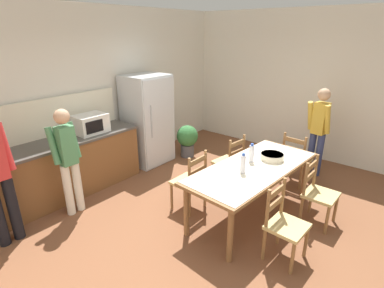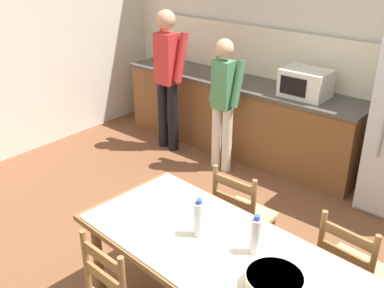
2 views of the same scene
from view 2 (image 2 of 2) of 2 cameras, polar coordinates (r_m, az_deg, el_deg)
name	(u,v)px [view 2 (image 2 of 2)]	position (r m, az deg, el deg)	size (l,w,h in m)	color
ground_plane	(199,283)	(3.76, 0.88, -17.24)	(8.32, 8.32, 0.00)	brown
wall_back	(357,45)	(5.24, 20.18, 11.71)	(6.52, 0.12, 2.90)	silver
kitchen_counter	(238,115)	(5.68, 5.84, 3.62)	(3.19, 0.66, 0.92)	brown
counter_splashback	(255,51)	(5.70, 8.01, 11.58)	(3.15, 0.03, 0.60)	#EFE8CB
microwave	(306,83)	(5.05, 14.24, 7.51)	(0.50, 0.39, 0.30)	white
dining_table	(229,263)	(2.89, 4.78, -14.80)	(2.16, 1.03, 0.76)	brown
bottle_near_centre	(199,219)	(2.90, 0.88, -9.46)	(0.07, 0.07, 0.27)	silver
bottle_off_centre	(256,236)	(2.79, 8.11, -11.45)	(0.07, 0.07, 0.27)	silver
serving_bowl	(274,281)	(2.61, 10.41, -16.77)	(0.32, 0.32, 0.09)	beige
chair_side_far_right	(350,272)	(3.37, 19.45, -15.06)	(0.46, 0.44, 0.91)	olive
chair_side_far_left	(242,217)	(3.73, 6.33, -9.17)	(0.42, 0.40, 0.91)	olive
person_at_sink	(167,74)	(5.54, -3.13, 8.87)	(0.44, 0.30, 1.75)	black
person_at_counter	(223,99)	(5.04, 4.00, 5.72)	(0.39, 0.27, 1.54)	silver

